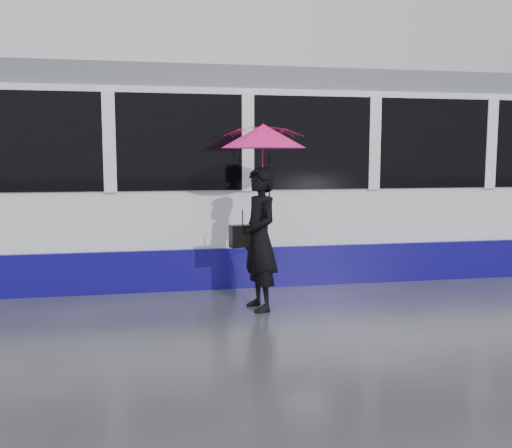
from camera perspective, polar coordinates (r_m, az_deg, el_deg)
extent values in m
plane|color=#29292E|center=(7.72, 5.52, -8.25)|extent=(90.00, 90.00, 0.00)
cube|color=#3F3D38|center=(9.39, 2.45, -5.46)|extent=(34.00, 0.07, 0.02)
cube|color=#3F3D38|center=(10.77, 0.68, -3.87)|extent=(34.00, 0.07, 0.02)
cube|color=white|center=(9.86, 0.79, 4.02)|extent=(24.00, 2.40, 2.95)
cube|color=#10096C|center=(9.99, 0.78, -2.95)|extent=(24.00, 2.56, 0.62)
cube|color=black|center=(9.85, 0.80, 7.95)|extent=(23.00, 2.48, 1.40)
cube|color=#5C5F64|center=(9.92, 0.81, 13.58)|extent=(23.60, 2.20, 0.35)
imported|color=black|center=(7.38, 0.36, -1.52)|extent=(0.58, 0.76, 1.86)
imported|color=#FF1571|center=(7.32, 0.75, 6.51)|extent=(1.21, 1.23, 0.93)
cone|color=#FF1571|center=(7.32, 0.76, 8.78)|extent=(1.30, 1.30, 0.30)
cylinder|color=black|center=(7.33, 0.76, 10.15)|extent=(0.01, 0.01, 0.07)
cylinder|color=black|center=(7.37, 1.34, 3.79)|extent=(0.02, 0.02, 0.81)
cube|color=black|center=(7.36, -1.35, -1.20)|extent=(0.36, 0.21, 0.29)
cylinder|color=black|center=(7.33, -1.35, 0.61)|extent=(0.01, 0.01, 0.18)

